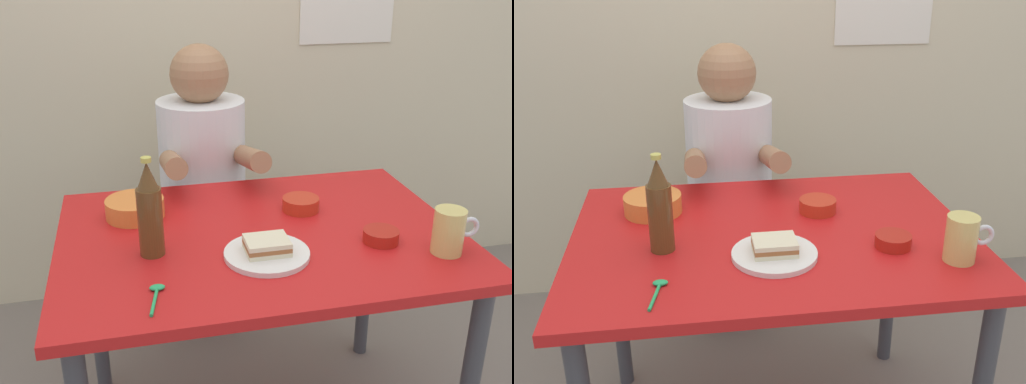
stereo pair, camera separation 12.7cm
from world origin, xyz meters
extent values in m
cube|color=red|center=(0.00, 0.00, 0.72)|extent=(1.10, 0.80, 0.03)
cylinder|color=#3F3F44|center=(-0.49, 0.34, 0.35)|extent=(0.05, 0.05, 0.71)
cylinder|color=#3F3F44|center=(0.49, 0.34, 0.35)|extent=(0.05, 0.05, 0.71)
cylinder|color=#4C4C51|center=(-0.07, 0.63, 0.21)|extent=(0.08, 0.08, 0.41)
cylinder|color=maroon|center=(-0.07, 0.63, 0.43)|extent=(0.34, 0.34, 0.04)
cylinder|color=white|center=(-0.07, 0.63, 0.71)|extent=(0.32, 0.32, 0.52)
sphere|color=#A0704C|center=(-0.07, 0.63, 1.06)|extent=(0.21, 0.21, 0.21)
cylinder|color=#A0704C|center=(-0.20, 0.38, 0.82)|extent=(0.07, 0.31, 0.14)
cylinder|color=#A0704C|center=(0.06, 0.38, 0.82)|extent=(0.07, 0.31, 0.14)
cylinder|color=silver|center=(-0.02, -0.14, 0.75)|extent=(0.22, 0.22, 0.01)
cube|color=beige|center=(-0.02, -0.14, 0.76)|extent=(0.11, 0.09, 0.01)
cube|color=#9E592D|center=(-0.02, -0.14, 0.77)|extent=(0.11, 0.09, 0.01)
cube|color=beige|center=(-0.02, -0.14, 0.78)|extent=(0.11, 0.09, 0.01)
cylinder|color=#D1BC66|center=(0.44, -0.22, 0.80)|extent=(0.08, 0.08, 0.12)
torus|color=silver|center=(0.50, -0.22, 0.81)|extent=(0.06, 0.01, 0.06)
cylinder|color=#593819|center=(-0.30, -0.06, 0.83)|extent=(0.06, 0.06, 0.18)
cone|color=#593819|center=(-0.30, -0.06, 0.95)|extent=(0.05, 0.05, 0.07)
cylinder|color=#BFB74C|center=(-0.30, -0.06, 1.00)|extent=(0.03, 0.03, 0.01)
cylinder|color=red|center=(0.15, 0.12, 0.76)|extent=(0.11, 0.11, 0.04)
cylinder|color=#A33521|center=(0.15, 0.12, 0.77)|extent=(0.09, 0.09, 0.02)
cylinder|color=#B21E14|center=(0.30, -0.13, 0.76)|extent=(0.10, 0.10, 0.03)
cylinder|color=maroon|center=(0.30, -0.13, 0.76)|extent=(0.08, 0.08, 0.02)
cylinder|color=orange|center=(-0.33, 0.18, 0.77)|extent=(0.17, 0.17, 0.05)
cylinder|color=#B25B2D|center=(-0.33, 0.18, 0.78)|extent=(0.14, 0.14, 0.02)
cylinder|color=#26A559|center=(-0.31, -0.29, 0.74)|extent=(0.03, 0.11, 0.01)
ellipsoid|color=#26A559|center=(-0.30, -0.24, 0.75)|extent=(0.04, 0.02, 0.01)
camera|label=1|loc=(-0.34, -1.40, 1.45)|focal=40.58mm
camera|label=2|loc=(-0.21, -1.43, 1.45)|focal=40.58mm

